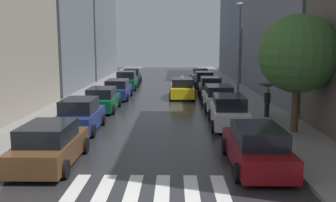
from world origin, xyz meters
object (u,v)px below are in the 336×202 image
(parked_car_right_third, at_px, (218,98))
(parked_car_right_fifth, at_px, (204,80))
(parked_car_left_fifth, at_px, (127,81))
(parked_car_right_nearest, at_px, (256,147))
(parked_car_left_second, at_px, (80,116))
(parked_car_left_fourth, at_px, (118,90))
(parked_car_left_third, at_px, (102,100))
(parked_car_right_sixth, at_px, (200,75))
(taxi_midroad, at_px, (182,89))
(parked_car_left_nearest, at_px, (50,145))
(parked_car_left_sixth, at_px, (132,76))
(street_tree_right, at_px, (298,54))
(pedestrian_foreground, at_px, (268,92))
(parked_car_right_fourth, at_px, (210,87))
(parked_car_right_second, at_px, (229,112))
(lamp_post_right, at_px, (239,46))

(parked_car_right_third, xyz_separation_m, parked_car_right_fifth, (0.00, 12.77, -0.02))
(parked_car_left_fifth, height_order, parked_car_right_third, parked_car_left_fifth)
(parked_car_right_nearest, bearing_deg, parked_car_left_second, 54.88)
(parked_car_left_fourth, bearing_deg, parked_car_left_fifth, 0.08)
(parked_car_right_third, relative_size, parked_car_right_fifth, 1.09)
(parked_car_left_third, distance_m, parked_car_right_sixth, 20.75)
(taxi_midroad, bearing_deg, parked_car_left_nearest, 163.33)
(parked_car_left_third, xyz_separation_m, parked_car_left_sixth, (-0.02, 17.69, 0.03))
(parked_car_right_third, xyz_separation_m, street_tree_right, (2.88, -7.30, 3.19))
(parked_car_left_sixth, distance_m, pedestrian_foreground, 22.80)
(parked_car_left_third, bearing_deg, parked_car_left_fifth, -1.27)
(parked_car_left_sixth, relative_size, parked_car_right_fifth, 1.04)
(taxi_midroad, bearing_deg, parked_car_right_fourth, -65.65)
(pedestrian_foreground, bearing_deg, parked_car_left_fourth, 11.06)
(parked_car_right_second, bearing_deg, parked_car_left_sixth, 21.40)
(parked_car_left_third, relative_size, parked_car_right_sixth, 1.08)
(taxi_midroad, relative_size, pedestrian_foreground, 2.27)
(pedestrian_foreground, bearing_deg, parked_car_right_sixth, -34.05)
(parked_car_right_nearest, relative_size, pedestrian_foreground, 2.43)
(parked_car_right_second, xyz_separation_m, street_tree_right, (2.97, -1.75, 3.15))
(parked_car_left_fifth, bearing_deg, parked_car_right_second, -155.50)
(parked_car_left_fifth, bearing_deg, street_tree_right, -150.13)
(parked_car_left_third, relative_size, parked_car_left_sixth, 0.99)
(parked_car_left_third, relative_size, parked_car_right_fifth, 1.02)
(parked_car_right_fifth, xyz_separation_m, lamp_post_right, (1.72, -10.55, 3.54))
(taxi_midroad, bearing_deg, parked_car_right_sixth, -9.53)
(pedestrian_foreground, bearing_deg, parked_car_left_third, 35.07)
(street_tree_right, bearing_deg, parked_car_left_third, 149.18)
(parked_car_right_sixth, relative_size, street_tree_right, 0.72)
(parked_car_left_sixth, bearing_deg, parked_car_left_third, 178.09)
(parked_car_left_fourth, bearing_deg, parked_car_right_nearest, -156.04)
(parked_car_left_sixth, height_order, parked_car_right_third, parked_car_left_sixth)
(taxi_midroad, bearing_deg, parked_car_left_fourth, 95.99)
(parked_car_left_second, distance_m, parked_car_left_fourth, 11.18)
(parked_car_left_nearest, height_order, parked_car_right_fifth, parked_car_left_nearest)
(parked_car_right_fourth, height_order, parked_car_right_fifth, parked_car_right_fourth)
(parked_car_left_fifth, bearing_deg, parked_car_left_fourth, -179.88)
(parked_car_right_second, height_order, street_tree_right, street_tree_right)
(parked_car_right_sixth, xyz_separation_m, pedestrian_foreground, (2.49, -21.87, 0.88))
(parked_car_right_third, xyz_separation_m, parked_car_right_sixth, (-0.03, 18.30, -0.03))
(parked_car_right_second, distance_m, parked_car_right_fourth, 11.54)
(parked_car_left_nearest, bearing_deg, parked_car_left_second, 2.17)
(parked_car_left_sixth, distance_m, parked_car_right_third, 18.50)
(parked_car_right_fifth, xyz_separation_m, pedestrian_foreground, (2.46, -16.33, 0.87))
(parked_car_left_second, bearing_deg, parked_car_left_fifth, -1.01)
(pedestrian_foreground, bearing_deg, parked_car_right_second, 87.52)
(parked_car_right_nearest, bearing_deg, lamp_post_right, -7.12)
(parked_car_right_nearest, relative_size, parked_car_right_fourth, 1.15)
(parked_car_left_second, xyz_separation_m, lamp_post_right, (9.52, 9.00, 3.49))
(parked_car_left_sixth, height_order, taxi_midroad, taxi_midroad)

